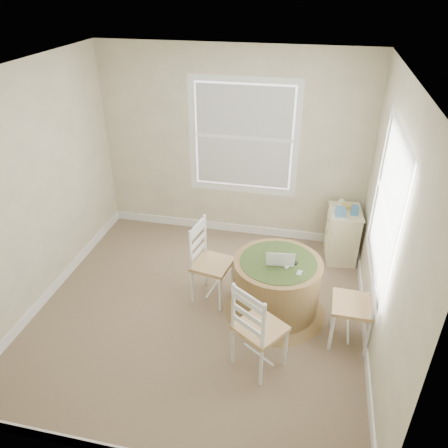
% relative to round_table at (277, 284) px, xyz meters
% --- Properties ---
extents(room, '(3.64, 3.64, 2.64)m').
position_rel_round_table_xyz_m(room, '(-0.66, -0.02, 0.93)').
color(room, '#8E745A').
rests_on(room, ground).
extents(round_table, '(1.13, 1.13, 0.68)m').
position_rel_round_table_xyz_m(round_table, '(0.00, 0.00, 0.00)').
color(round_table, brown).
rests_on(round_table, ground).
extents(chair_left, '(0.47, 0.48, 0.95)m').
position_rel_round_table_xyz_m(chair_left, '(-0.74, 0.08, 0.11)').
color(chair_left, white).
rests_on(chair_left, ground).
extents(chair_near, '(0.57, 0.57, 0.95)m').
position_rel_round_table_xyz_m(chair_near, '(-0.07, -0.80, 0.11)').
color(chair_near, white).
rests_on(chair_near, ground).
extents(chair_right, '(0.41, 0.43, 0.95)m').
position_rel_round_table_xyz_m(chair_right, '(0.78, -0.29, 0.11)').
color(chair_right, white).
rests_on(chair_right, ground).
extents(laptop, '(0.32, 0.29, 0.21)m').
position_rel_round_table_xyz_m(laptop, '(0.01, -0.02, 0.33)').
color(laptop, white).
rests_on(laptop, round_table).
extents(mouse, '(0.07, 0.09, 0.03)m').
position_rel_round_table_xyz_m(mouse, '(0.09, -0.07, 0.31)').
color(mouse, white).
rests_on(mouse, round_table).
extents(phone, '(0.06, 0.10, 0.02)m').
position_rel_round_table_xyz_m(phone, '(0.23, -0.16, 0.30)').
color(phone, '#B7BABF').
rests_on(phone, round_table).
extents(keys, '(0.07, 0.06, 0.02)m').
position_rel_round_table_xyz_m(keys, '(0.17, 0.00, 0.31)').
color(keys, black).
rests_on(keys, round_table).
extents(corner_chest, '(0.45, 0.57, 0.71)m').
position_rel_round_table_xyz_m(corner_chest, '(0.72, 1.25, -0.02)').
color(corner_chest, beige).
rests_on(corner_chest, ground).
extents(tissue_box, '(0.13, 0.13, 0.10)m').
position_rel_round_table_xyz_m(tissue_box, '(0.65, 1.13, 0.39)').
color(tissue_box, '#4F82B5').
rests_on(tissue_box, corner_chest).
extents(box_yellow, '(0.16, 0.11, 0.06)m').
position_rel_round_table_xyz_m(box_yellow, '(0.74, 1.30, 0.37)').
color(box_yellow, gold).
rests_on(box_yellow, corner_chest).
extents(box_blue, '(0.09, 0.09, 0.12)m').
position_rel_round_table_xyz_m(box_blue, '(0.81, 1.18, 0.40)').
color(box_blue, teal).
rests_on(box_blue, corner_chest).
extents(cup_cream, '(0.07, 0.07, 0.09)m').
position_rel_round_table_xyz_m(cup_cream, '(0.66, 1.35, 0.38)').
color(cup_cream, beige).
rests_on(cup_cream, corner_chest).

